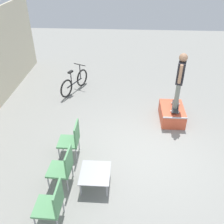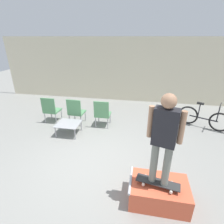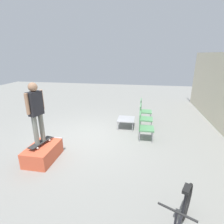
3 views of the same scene
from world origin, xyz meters
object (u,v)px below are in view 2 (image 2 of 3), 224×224
at_px(skateboard_on_ramp, 158,182).
at_px(patio_chair_right, 102,113).
at_px(skate_ramp_box, 158,192).
at_px(patio_chair_left, 51,109).
at_px(person_skater, 164,135).
at_px(patio_chair_center, 76,111).
at_px(bicycle, 203,118).
at_px(coffee_table, 68,125).

relative_size(skateboard_on_ramp, patio_chair_right, 0.81).
relative_size(skate_ramp_box, patio_chair_left, 1.12).
xyz_separation_m(patio_chair_left, patio_chair_right, (1.95, -0.00, 0.00)).
xyz_separation_m(person_skater, patio_chair_left, (-3.69, 2.89, -0.99)).
xyz_separation_m(patio_chair_center, bicycle, (4.48, 0.60, -0.18)).
bearing_deg(skate_ramp_box, coffee_table, 142.43).
distance_m(skateboard_on_ramp, patio_chair_right, 3.37).
height_order(patio_chair_left, patio_chair_center, same).
height_order(skate_ramp_box, coffee_table, skate_ramp_box).
bearing_deg(patio_chair_left, person_skater, 143.10).
height_order(skateboard_on_ramp, bicycle, bicycle).
distance_m(skateboard_on_ramp, coffee_table, 3.49).
bearing_deg(patio_chair_left, coffee_table, 145.31).
bearing_deg(skateboard_on_ramp, person_skater, -16.12).
distance_m(person_skater, bicycle, 4.08).
relative_size(skateboard_on_ramp, coffee_table, 1.08).
bearing_deg(patio_chair_left, bicycle, -172.53).
xyz_separation_m(skateboard_on_ramp, patio_chair_right, (-1.74, 2.89, 0.02)).
distance_m(skate_ramp_box, patio_chair_right, 3.36).
relative_size(person_skater, bicycle, 1.08).
bearing_deg(skateboard_on_ramp, patio_chair_center, 143.69).
bearing_deg(patio_chair_center, skate_ramp_box, 137.23).
height_order(person_skater, patio_chair_right, person_skater).
height_order(coffee_table, patio_chair_left, patio_chair_left).
relative_size(skate_ramp_box, person_skater, 0.66).
relative_size(coffee_table, patio_chair_center, 0.75).
relative_size(skate_ramp_box, coffee_table, 1.49).
bearing_deg(patio_chair_right, coffee_table, 35.54).
xyz_separation_m(coffee_table, patio_chair_center, (-0.01, 0.71, 0.20)).
relative_size(skate_ramp_box, skateboard_on_ramp, 1.38).
xyz_separation_m(skate_ramp_box, patio_chair_left, (-3.73, 2.83, 0.32)).
xyz_separation_m(skateboard_on_ramp, patio_chair_center, (-2.72, 2.89, 0.02)).
bearing_deg(skate_ramp_box, patio_chair_left, 142.86).
bearing_deg(person_skater, skateboard_on_ramp, 168.34).
distance_m(skate_ramp_box, bicycle, 3.84).
xyz_separation_m(skate_ramp_box, skateboard_on_ramp, (-0.05, -0.06, 0.30)).
bearing_deg(coffee_table, bicycle, 16.26).
height_order(skateboard_on_ramp, patio_chair_left, patio_chair_left).
distance_m(skateboard_on_ramp, bicycle, 3.92).
distance_m(skate_ramp_box, skateboard_on_ramp, 0.31).
distance_m(coffee_table, patio_chair_right, 1.22).
bearing_deg(person_skater, patio_chair_center, 148.15).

